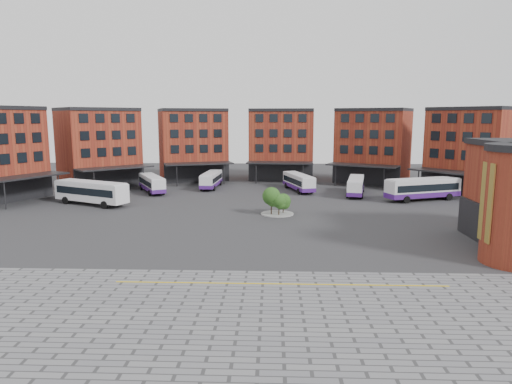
{
  "coord_description": "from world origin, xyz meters",
  "views": [
    {
      "loc": [
        1.32,
        -47.98,
        12.9
      ],
      "look_at": [
        -0.64,
        5.99,
        4.0
      ],
      "focal_mm": 32.0,
      "sensor_mm": 36.0,
      "label": 1
    }
  ],
  "objects_px": {
    "bus_a": "(91,191)",
    "bus_d": "(299,182)",
    "bus_e": "(356,186)",
    "bus_f": "(423,188)",
    "bus_c": "(211,179)",
    "tree_island": "(277,200)",
    "bus_b": "(152,183)"
  },
  "relations": [
    {
      "from": "bus_c",
      "to": "bus_e",
      "type": "xyz_separation_m",
      "value": [
        25.18,
        -6.83,
        0.03
      ]
    },
    {
      "from": "bus_a",
      "to": "bus_c",
      "type": "distance_m",
      "value": 23.06
    },
    {
      "from": "bus_d",
      "to": "bus_e",
      "type": "xyz_separation_m",
      "value": [
        9.32,
        -4.01,
        -0.03
      ]
    },
    {
      "from": "tree_island",
      "to": "bus_b",
      "type": "xyz_separation_m",
      "value": [
        -21.53,
        17.72,
        -0.36
      ]
    },
    {
      "from": "bus_c",
      "to": "bus_e",
      "type": "height_order",
      "value": "bus_e"
    },
    {
      "from": "bus_a",
      "to": "bus_d",
      "type": "relative_size",
      "value": 1.14
    },
    {
      "from": "bus_f",
      "to": "bus_b",
      "type": "bearing_deg",
      "value": -118.42
    },
    {
      "from": "tree_island",
      "to": "bus_e",
      "type": "bearing_deg",
      "value": 50.67
    },
    {
      "from": "tree_island",
      "to": "bus_e",
      "type": "height_order",
      "value": "tree_island"
    },
    {
      "from": "bus_a",
      "to": "bus_b",
      "type": "relative_size",
      "value": 1.2
    },
    {
      "from": "bus_a",
      "to": "bus_d",
      "type": "height_order",
      "value": "bus_a"
    },
    {
      "from": "bus_b",
      "to": "bus_f",
      "type": "height_order",
      "value": "bus_f"
    },
    {
      "from": "tree_island",
      "to": "bus_f",
      "type": "xyz_separation_m",
      "value": [
        22.86,
        11.55,
        -0.06
      ]
    },
    {
      "from": "bus_a",
      "to": "bus_f",
      "type": "relative_size",
      "value": 0.99
    },
    {
      "from": "bus_c",
      "to": "bus_e",
      "type": "bearing_deg",
      "value": -11.64
    },
    {
      "from": "bus_b",
      "to": "bus_d",
      "type": "distance_m",
      "value": 25.62
    },
    {
      "from": "bus_a",
      "to": "bus_c",
      "type": "bearing_deg",
      "value": -17.46
    },
    {
      "from": "bus_e",
      "to": "bus_f",
      "type": "relative_size",
      "value": 0.85
    },
    {
      "from": "bus_b",
      "to": "bus_c",
      "type": "distance_m",
      "value": 11.01
    },
    {
      "from": "bus_b",
      "to": "bus_d",
      "type": "bearing_deg",
      "value": -22.21
    },
    {
      "from": "tree_island",
      "to": "bus_b",
      "type": "bearing_deg",
      "value": 140.54
    },
    {
      "from": "tree_island",
      "to": "bus_f",
      "type": "distance_m",
      "value": 25.61
    },
    {
      "from": "bus_b",
      "to": "bus_c",
      "type": "relative_size",
      "value": 0.99
    },
    {
      "from": "bus_c",
      "to": "bus_e",
      "type": "distance_m",
      "value": 26.09
    },
    {
      "from": "bus_a",
      "to": "bus_b",
      "type": "xyz_separation_m",
      "value": [
        5.99,
        11.63,
        -0.49
      ]
    },
    {
      "from": "bus_c",
      "to": "bus_f",
      "type": "relative_size",
      "value": 0.83
    },
    {
      "from": "bus_e",
      "to": "bus_f",
      "type": "xyz_separation_m",
      "value": [
        9.57,
        -4.67,
        0.3
      ]
    },
    {
      "from": "bus_e",
      "to": "bus_a",
      "type": "bearing_deg",
      "value": -153.61
    },
    {
      "from": "bus_a",
      "to": "bus_f",
      "type": "height_order",
      "value": "bus_a"
    },
    {
      "from": "bus_d",
      "to": "bus_b",
      "type": "bearing_deg",
      "value": 168.95
    },
    {
      "from": "bus_d",
      "to": "bus_e",
      "type": "distance_m",
      "value": 10.15
    },
    {
      "from": "bus_b",
      "to": "bus_e",
      "type": "distance_m",
      "value": 34.85
    }
  ]
}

